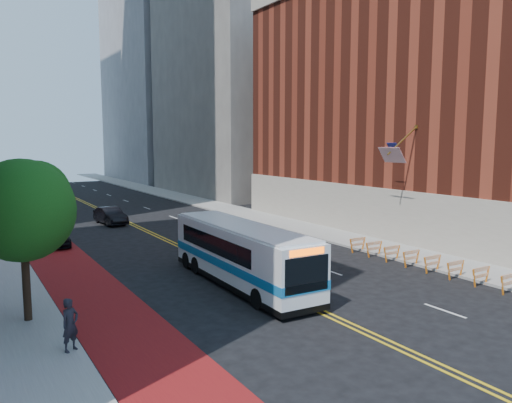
{
  "coord_description": "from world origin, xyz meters",
  "views": [
    {
      "loc": [
        -13.57,
        -16.0,
        7.55
      ],
      "look_at": [
        1.0,
        8.0,
        4.12
      ],
      "focal_mm": 35.0,
      "sensor_mm": 36.0,
      "label": 1
    }
  ],
  "objects": [
    {
      "name": "construction_barriers",
      "position": [
        9.6,
        3.42,
        0.68
      ],
      "size": [
        1.42,
        10.91,
        1.0
      ],
      "color": "orange",
      "rests_on": "ground"
    },
    {
      "name": "car_b",
      "position": [
        -1.62,
        29.21,
        0.78
      ],
      "size": [
        2.09,
        4.85,
        1.55
      ],
      "primitive_type": "imported",
      "rotation": [
        0.0,
        0.0,
        0.1
      ],
      "color": "black",
      "rests_on": "ground"
    },
    {
      "name": "midrise_right_near",
      "position": [
        23.0,
        48.0,
        20.0
      ],
      "size": [
        18.0,
        26.0,
        40.0
      ],
      "primitive_type": "cube",
      "color": "slate",
      "rests_on": "ground"
    },
    {
      "name": "center_line_inner",
      "position": [
        -0.18,
        30.0,
        0.0
      ],
      "size": [
        0.14,
        140.0,
        0.01
      ],
      "primitive_type": "cube",
      "color": "gold",
      "rests_on": "ground"
    },
    {
      "name": "sidewalk_right",
      "position": [
        12.0,
        30.0,
        0.07
      ],
      "size": [
        4.0,
        140.0,
        0.15
      ],
      "primitive_type": "cube",
      "color": "gray",
      "rests_on": "ground"
    },
    {
      "name": "ground",
      "position": [
        0.0,
        0.0,
        0.0
      ],
      "size": [
        160.0,
        160.0,
        0.0
      ],
      "primitive_type": "plane",
      "color": "black",
      "rests_on": "ground"
    },
    {
      "name": "lane_dashes",
      "position": [
        4.8,
        38.0,
        0.01
      ],
      "size": [
        0.14,
        98.2,
        0.01
      ],
      "color": "silver",
      "rests_on": "ground"
    },
    {
      "name": "pedestrian",
      "position": [
        -10.4,
        1.86,
        1.1
      ],
      "size": [
        0.83,
        0.75,
        1.9
      ],
      "primitive_type": "imported",
      "rotation": [
        0.0,
        0.0,
        0.54
      ],
      "color": "black",
      "rests_on": "sidewalk_left"
    },
    {
      "name": "brick_building",
      "position": [
        21.93,
        12.0,
        10.96
      ],
      "size": [
        18.73,
        36.0,
        22.0
      ],
      "color": "maroon",
      "rests_on": "ground"
    },
    {
      "name": "street_tree",
      "position": [
        -11.24,
        6.04,
        4.91
      ],
      "size": [
        4.2,
        4.2,
        6.7
      ],
      "color": "black",
      "rests_on": "sidewalk_left"
    },
    {
      "name": "car_c",
      "position": [
        -5.52,
        38.83,
        0.79
      ],
      "size": [
        2.39,
        5.5,
        1.58
      ],
      "primitive_type": "imported",
      "rotation": [
        0.0,
        0.0,
        0.03
      ],
      "color": "black",
      "rests_on": "ground"
    },
    {
      "name": "bus_lane_paint",
      "position": [
        -8.1,
        30.0,
        0.0
      ],
      "size": [
        3.6,
        140.0,
        0.01
      ],
      "primitive_type": "cube",
      "color": "maroon",
      "rests_on": "ground"
    },
    {
      "name": "transit_bus",
      "position": [
        -0.97,
        6.34,
        1.68
      ],
      "size": [
        2.84,
        11.75,
        3.21
      ],
      "rotation": [
        0.0,
        0.0,
        -0.02
      ],
      "color": "white",
      "rests_on": "ground"
    },
    {
      "name": "center_line_outer",
      "position": [
        0.18,
        30.0,
        0.0
      ],
      "size": [
        0.14,
        140.0,
        0.01
      ],
      "primitive_type": "cube",
      "color": "gold",
      "rests_on": "ground"
    },
    {
      "name": "midrise_right_far",
      "position": [
        24.0,
        78.0,
        27.5
      ],
      "size": [
        20.0,
        28.0,
        55.0
      ],
      "primitive_type": "cube",
      "color": "gray",
      "rests_on": "ground"
    },
    {
      "name": "car_a",
      "position": [
        -7.49,
        21.72,
        0.72
      ],
      "size": [
        2.12,
        4.36,
        1.43
      ],
      "primitive_type": "imported",
      "rotation": [
        0.0,
        0.0,
        -0.1
      ],
      "color": "black",
      "rests_on": "ground"
    }
  ]
}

